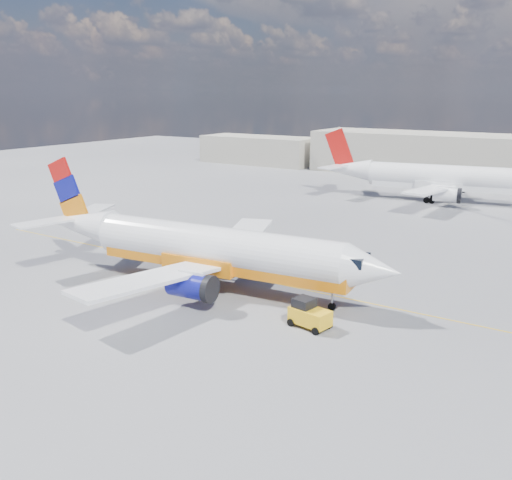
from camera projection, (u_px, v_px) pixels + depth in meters
The scene contains 8 objects.
ground at pixel (246, 291), 46.77m from camera, with size 240.00×240.00×0.00m, color #59595D.
taxi_line at pixel (266, 281), 49.20m from camera, with size 70.00×0.15×0.01m, color gold.
terminal_main at pixel (498, 158), 103.95m from camera, with size 70.00×14.00×8.00m, color #B6B09D.
terminal_annex at pixel (259, 150), 128.11m from camera, with size 26.00×10.00×6.00m, color #B6B09D.
main_jet at pixel (206, 248), 46.95m from camera, with size 33.53×26.43×10.17m.
second_jet at pixel (440, 178), 84.11m from camera, with size 34.34×26.66×10.37m.
gse_tug at pixel (309, 314), 39.54m from camera, with size 3.05×2.20×2.01m.
traffic_cone at pixel (168, 286), 47.21m from camera, with size 0.43×0.43×0.60m.
Camera 1 is at (24.71, -36.60, 16.00)m, focal length 40.00 mm.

